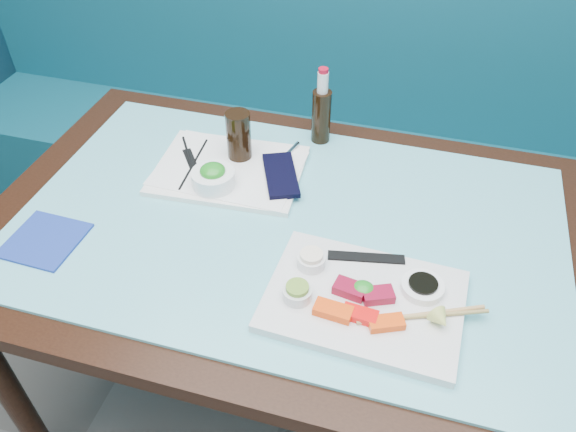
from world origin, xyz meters
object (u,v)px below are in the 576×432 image
(sashimi_plate, at_px, (364,301))
(cola_glass, at_px, (239,136))
(seaweed_bowl, at_px, (213,179))
(blue_napkin, at_px, (45,240))
(serving_tray, at_px, (229,170))
(cola_bottle_body, at_px, (321,117))
(dining_table, at_px, (288,251))
(booth_bench, at_px, (349,153))

(sashimi_plate, xyz_separation_m, cola_glass, (-0.39, 0.38, 0.07))
(seaweed_bowl, xyz_separation_m, blue_napkin, (-0.29, -0.27, -0.03))
(serving_tray, relative_size, cola_glass, 2.84)
(cola_bottle_body, bearing_deg, blue_napkin, -131.69)
(dining_table, relative_size, cola_glass, 11.01)
(cola_bottle_body, bearing_deg, seaweed_bowl, -124.93)
(seaweed_bowl, bearing_deg, serving_tray, 82.41)
(cola_glass, xyz_separation_m, cola_bottle_body, (0.18, 0.15, -0.00))
(cola_glass, relative_size, cola_bottle_body, 0.88)
(cola_glass, bearing_deg, cola_bottle_body, 40.52)
(cola_glass, bearing_deg, blue_napkin, -128.14)
(seaweed_bowl, distance_m, cola_bottle_body, 0.34)
(sashimi_plate, bearing_deg, serving_tray, 143.63)
(sashimi_plate, distance_m, cola_glass, 0.55)
(cola_bottle_body, bearing_deg, booth_bench, 89.16)
(booth_bench, xyz_separation_m, sashimi_plate, (0.21, -1.02, 0.39))
(sashimi_plate, distance_m, seaweed_bowl, 0.48)
(cola_bottle_body, xyz_separation_m, blue_napkin, (-0.49, -0.55, -0.07))
(dining_table, bearing_deg, sashimi_plate, -41.70)
(booth_bench, bearing_deg, sashimi_plate, -78.58)
(serving_tray, height_order, blue_napkin, serving_tray)
(sashimi_plate, xyz_separation_m, cola_bottle_body, (-0.21, 0.53, 0.06))
(seaweed_bowl, distance_m, blue_napkin, 0.40)
(booth_bench, distance_m, dining_table, 0.89)
(booth_bench, xyz_separation_m, dining_table, (0.00, -0.84, 0.29))
(booth_bench, distance_m, serving_tray, 0.82)
(serving_tray, bearing_deg, seaweed_bowl, -101.10)
(cola_bottle_body, bearing_deg, serving_tray, -132.14)
(seaweed_bowl, bearing_deg, sashimi_plate, -31.28)
(cola_glass, bearing_deg, seaweed_bowl, -98.75)
(dining_table, xyz_separation_m, sashimi_plate, (0.21, -0.18, 0.10))
(dining_table, relative_size, blue_napkin, 9.21)
(sashimi_plate, bearing_deg, seaweed_bowl, 151.37)
(booth_bench, distance_m, seaweed_bowl, 0.90)
(serving_tray, distance_m, seaweed_bowl, 0.08)
(booth_bench, height_order, dining_table, booth_bench)
(booth_bench, distance_m, cola_bottle_body, 0.67)
(cola_bottle_body, bearing_deg, dining_table, -88.80)
(serving_tray, bearing_deg, dining_table, -39.41)
(dining_table, height_order, blue_napkin, blue_napkin)
(sashimi_plate, bearing_deg, cola_glass, 138.46)
(seaweed_bowl, relative_size, cola_bottle_body, 0.72)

